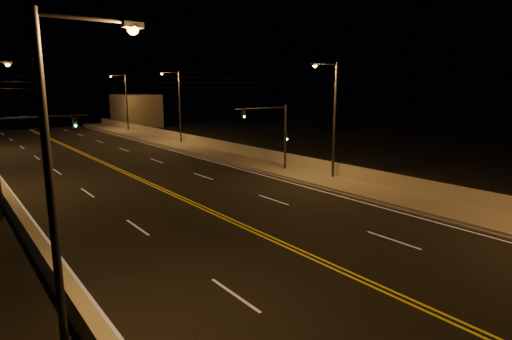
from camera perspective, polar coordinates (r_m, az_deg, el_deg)
road at (r=25.28m, az=-6.38°, el=-5.36°), size 18.00×120.00×0.02m
sidewalk at (r=31.87m, az=10.62°, el=-1.75°), size 3.60×120.00×0.30m
curb at (r=30.57m, az=8.22°, el=-2.37°), size 0.14×120.00×0.15m
parapet_wall at (r=32.94m, az=12.61°, el=-0.25°), size 0.30×120.00×1.00m
jersey_barrier at (r=22.22m, az=-27.83°, el=-7.76°), size 0.45×120.00×0.92m
distant_building_right at (r=79.93m, az=-15.73°, el=7.66°), size 6.00×10.00×5.64m
parapet_rail at (r=32.84m, az=12.65°, el=0.65°), size 0.06×120.00×0.06m
lane_markings at (r=25.22m, az=-6.30°, el=-5.37°), size 17.32×116.00×0.00m
streetlight_1 at (r=32.55m, az=10.12°, el=7.42°), size 2.55×0.28×8.87m
streetlight_2 at (r=53.32m, az=-10.41°, el=8.82°), size 2.55×0.28×8.87m
streetlight_3 at (r=70.05m, az=-17.11°, el=9.04°), size 2.55×0.28×8.87m
streetlight_4 at (r=11.04m, az=-24.45°, el=-0.51°), size 2.55×0.28×8.87m
traffic_signal_right at (r=35.05m, az=2.64°, el=5.33°), size 5.11×0.31×5.63m
traffic_signal_left at (r=27.44m, az=-29.26°, el=2.27°), size 5.11×0.31×5.63m
overhead_wires at (r=32.81m, az=-15.25°, el=11.19°), size 22.00×0.03×0.83m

